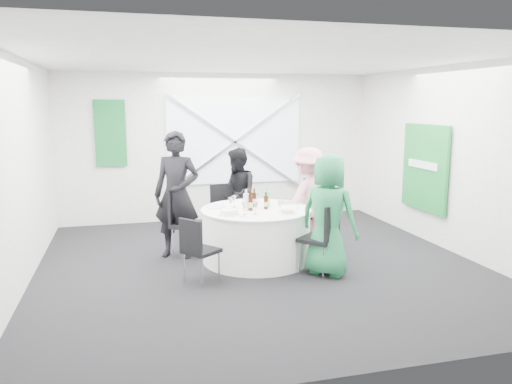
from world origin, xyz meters
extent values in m
plane|color=black|center=(0.00, 0.00, 0.00)|extent=(6.00, 6.00, 0.00)
plane|color=silver|center=(0.00, 0.00, 2.80)|extent=(6.00, 6.00, 0.00)
plane|color=silver|center=(0.00, 3.00, 1.40)|extent=(6.00, 0.00, 6.00)
plane|color=silver|center=(0.00, -3.00, 1.40)|extent=(6.00, 0.00, 6.00)
plane|color=silver|center=(-3.00, 0.00, 1.40)|extent=(0.00, 6.00, 6.00)
plane|color=silver|center=(3.00, 0.00, 1.40)|extent=(0.00, 6.00, 6.00)
cube|color=silver|center=(0.30, 2.96, 1.50)|extent=(2.60, 0.03, 1.60)
cube|color=silver|center=(0.30, 2.92, 1.50)|extent=(2.63, 0.05, 1.84)
cube|color=silver|center=(0.30, 2.92, 1.50)|extent=(2.63, 0.05, 1.84)
cube|color=#136026|center=(-2.00, 2.95, 1.70)|extent=(0.55, 0.04, 1.20)
cube|color=#177F2E|center=(2.94, 0.60, 1.20)|extent=(0.05, 1.20, 1.40)
cylinder|color=white|center=(0.00, 0.20, 0.37)|extent=(1.52, 1.52, 0.74)
cylinder|color=white|center=(0.00, 0.20, 0.75)|extent=(1.56, 1.56, 0.02)
cube|color=black|center=(-0.20, 1.33, 0.45)|extent=(0.49, 0.49, 0.05)
cube|color=black|center=(-0.24, 1.52, 0.70)|extent=(0.40, 0.11, 0.45)
cylinder|color=silver|center=(-0.07, 1.52, 0.21)|extent=(0.02, 0.02, 0.43)
cylinder|color=silver|center=(-0.40, 1.46, 0.21)|extent=(0.02, 0.02, 0.43)
cylinder|color=silver|center=(-0.01, 1.19, 0.21)|extent=(0.02, 0.02, 0.43)
cylinder|color=silver|center=(-0.34, 1.13, 0.21)|extent=(0.02, 0.02, 0.43)
cube|color=black|center=(-0.91, 0.65, 0.48)|extent=(0.60, 0.60, 0.05)
cube|color=black|center=(-1.10, 0.75, 0.74)|extent=(0.23, 0.40, 0.48)
cylinder|color=silver|center=(-0.99, 0.90, 0.23)|extent=(0.02, 0.02, 0.46)
cylinder|color=silver|center=(-1.15, 0.57, 0.23)|extent=(0.02, 0.02, 0.46)
cylinder|color=silver|center=(-0.67, 0.73, 0.23)|extent=(0.02, 0.02, 0.46)
cylinder|color=silver|center=(-0.83, 0.41, 0.23)|extent=(0.02, 0.02, 0.46)
cube|color=black|center=(0.97, 0.79, 0.50)|extent=(0.64, 0.64, 0.06)
cube|color=black|center=(1.16, 0.90, 0.78)|extent=(0.27, 0.40, 0.50)
cylinder|color=silver|center=(1.23, 0.72, 0.24)|extent=(0.02, 0.02, 0.48)
cylinder|color=silver|center=(1.04, 1.05, 0.24)|extent=(0.02, 0.02, 0.48)
cylinder|color=silver|center=(0.91, 0.53, 0.24)|extent=(0.02, 0.02, 0.48)
cylinder|color=silver|center=(0.71, 0.85, 0.24)|extent=(0.02, 0.02, 0.48)
cube|color=black|center=(0.65, -0.53, 0.46)|extent=(0.60, 0.60, 0.05)
cube|color=black|center=(0.79, -0.68, 0.71)|extent=(0.33, 0.30, 0.46)
cylinder|color=silver|center=(0.64, -0.77, 0.22)|extent=(0.02, 0.02, 0.44)
cylinder|color=silver|center=(0.89, -0.54, 0.22)|extent=(0.02, 0.02, 0.44)
cylinder|color=silver|center=(0.41, -0.51, 0.22)|extent=(0.02, 0.02, 0.44)
cylinder|color=silver|center=(0.66, -0.28, 0.22)|extent=(0.02, 0.02, 0.44)
cube|color=black|center=(-0.89, -0.49, 0.41)|extent=(0.54, 0.54, 0.05)
cube|color=black|center=(-1.03, -0.60, 0.64)|extent=(0.25, 0.31, 0.41)
cylinder|color=silver|center=(-1.11, -0.46, 0.20)|extent=(0.02, 0.02, 0.39)
cylinder|color=silver|center=(-0.92, -0.71, 0.20)|extent=(0.02, 0.02, 0.39)
cylinder|color=silver|center=(-0.86, -0.27, 0.20)|extent=(0.02, 0.02, 0.39)
cylinder|color=silver|center=(-0.67, -0.52, 0.20)|extent=(0.02, 0.02, 0.39)
imported|color=black|center=(-1.06, 0.68, 0.92)|extent=(0.80, 0.68, 1.85)
imported|color=black|center=(0.01, 1.45, 0.76)|extent=(0.41, 0.74, 1.51)
imported|color=pink|center=(0.93, 0.58, 0.79)|extent=(1.12, 0.82, 1.57)
imported|color=#23834C|center=(0.76, -0.60, 0.80)|extent=(0.90, 0.91, 1.59)
cylinder|color=white|center=(0.08, 0.78, 0.77)|extent=(0.29, 0.29, 0.01)
cylinder|color=white|center=(-0.53, 0.44, 0.77)|extent=(0.28, 0.28, 0.01)
cylinder|color=white|center=(0.52, 0.44, 0.77)|extent=(0.27, 0.27, 0.01)
cylinder|color=#9CB15F|center=(0.52, 0.44, 0.79)|extent=(0.17, 0.17, 0.02)
cylinder|color=white|center=(0.34, -0.19, 0.77)|extent=(0.27, 0.27, 0.01)
cylinder|color=#9CB15F|center=(0.34, -0.19, 0.79)|extent=(0.18, 0.18, 0.02)
cylinder|color=white|center=(-0.45, -0.09, 0.77)|extent=(0.27, 0.27, 0.01)
cube|color=white|center=(-0.45, -0.11, 0.80)|extent=(0.22, 0.17, 0.05)
cylinder|color=#3C180A|center=(-0.08, 0.26, 0.87)|extent=(0.06, 0.06, 0.21)
cylinder|color=#3C180A|center=(-0.08, 0.26, 1.00)|extent=(0.02, 0.02, 0.06)
cylinder|color=#E2BF78|center=(-0.08, 0.26, 0.84)|extent=(0.06, 0.06, 0.07)
cylinder|color=#3C180A|center=(0.01, 0.34, 0.86)|extent=(0.06, 0.06, 0.21)
cylinder|color=#3C180A|center=(0.01, 0.34, 1.00)|extent=(0.02, 0.02, 0.06)
cylinder|color=#E2BF78|center=(0.01, 0.34, 0.84)|extent=(0.06, 0.06, 0.07)
cylinder|color=#3C180A|center=(0.13, 0.14, 0.85)|extent=(0.06, 0.06, 0.18)
cylinder|color=#3C180A|center=(0.13, 0.14, 0.97)|extent=(0.02, 0.02, 0.06)
cylinder|color=#E2BF78|center=(0.13, 0.14, 0.83)|extent=(0.06, 0.06, 0.06)
cylinder|color=#3C180A|center=(-0.10, 0.09, 0.86)|extent=(0.06, 0.06, 0.21)
cylinder|color=#3C180A|center=(-0.10, 0.09, 1.00)|extent=(0.02, 0.02, 0.06)
cylinder|color=#E2BF78|center=(-0.10, 0.09, 0.84)|extent=(0.06, 0.06, 0.07)
cylinder|color=#45B460|center=(0.19, 0.27, 0.87)|extent=(0.08, 0.08, 0.23)
cylinder|color=#45B460|center=(0.19, 0.27, 1.02)|extent=(0.03, 0.03, 0.06)
cylinder|color=#E2BF78|center=(0.19, 0.27, 0.85)|extent=(0.08, 0.08, 0.08)
cylinder|color=silver|center=(-0.16, 0.12, 0.88)|extent=(0.08, 0.08, 0.24)
cylinder|color=silver|center=(-0.16, 0.12, 1.03)|extent=(0.03, 0.03, 0.06)
cylinder|color=#E2BF78|center=(-0.16, 0.12, 0.86)|extent=(0.08, 0.08, 0.08)
cylinder|color=white|center=(0.26, 0.53, 0.76)|extent=(0.06, 0.06, 0.00)
cylinder|color=white|center=(0.26, 0.53, 0.81)|extent=(0.01, 0.01, 0.10)
cone|color=white|center=(0.26, 0.53, 0.89)|extent=(0.07, 0.07, 0.08)
cylinder|color=white|center=(-0.35, 0.24, 0.76)|extent=(0.06, 0.06, 0.00)
cylinder|color=white|center=(-0.35, 0.24, 0.81)|extent=(0.01, 0.01, 0.10)
cone|color=white|center=(-0.35, 0.24, 0.89)|extent=(0.07, 0.07, 0.08)
cylinder|color=white|center=(0.25, -0.14, 0.76)|extent=(0.06, 0.06, 0.00)
cylinder|color=white|center=(0.25, -0.14, 0.81)|extent=(0.01, 0.01, 0.10)
cone|color=white|center=(0.25, -0.14, 0.89)|extent=(0.07, 0.07, 0.08)
cylinder|color=white|center=(-0.25, -0.14, 0.76)|extent=(0.06, 0.06, 0.00)
cylinder|color=white|center=(-0.25, -0.14, 0.81)|extent=(0.01, 0.01, 0.10)
cone|color=white|center=(-0.25, -0.14, 0.89)|extent=(0.07, 0.07, 0.08)
cylinder|color=white|center=(0.10, 0.54, 0.76)|extent=(0.06, 0.06, 0.00)
cylinder|color=white|center=(0.10, 0.54, 0.81)|extent=(0.01, 0.01, 0.10)
cone|color=white|center=(0.10, 0.54, 0.89)|extent=(0.07, 0.07, 0.08)
cylinder|color=white|center=(-0.10, -0.15, 0.76)|extent=(0.06, 0.06, 0.00)
cylinder|color=white|center=(-0.10, -0.15, 0.81)|extent=(0.01, 0.01, 0.10)
cone|color=white|center=(-0.10, -0.15, 0.89)|extent=(0.07, 0.07, 0.08)
cylinder|color=white|center=(-0.28, 0.38, 0.76)|extent=(0.06, 0.06, 0.00)
cylinder|color=white|center=(-0.28, 0.38, 0.81)|extent=(0.01, 0.01, 0.10)
cone|color=white|center=(-0.28, 0.38, 0.89)|extent=(0.07, 0.07, 0.08)
cube|color=silver|center=(-0.41, 0.61, 0.76)|extent=(0.08, 0.14, 0.01)
cube|color=silver|center=(-0.56, 0.33, 0.76)|extent=(0.09, 0.14, 0.01)
cube|color=silver|center=(0.33, -0.27, 0.76)|extent=(0.10, 0.13, 0.01)
cube|color=silver|center=(0.55, 0.02, 0.76)|extent=(0.10, 0.13, 0.01)
cube|color=silver|center=(-0.51, -0.07, 0.76)|extent=(0.12, 0.12, 0.01)
cube|color=silver|center=(-0.29, -0.30, 0.76)|extent=(0.11, 0.12, 0.01)
camera|label=1|loc=(-1.76, -6.48, 2.22)|focal=35.00mm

